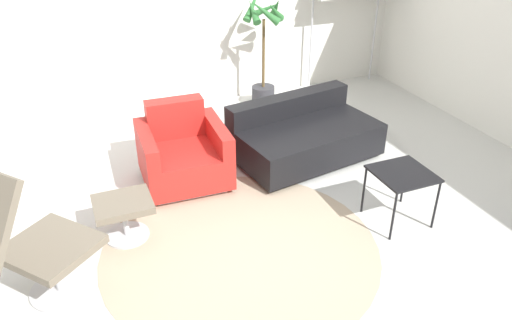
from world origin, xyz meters
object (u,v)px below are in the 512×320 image
at_px(couch_low, 304,137).
at_px(potted_plant, 264,55).
at_px(ottoman, 124,211).
at_px(armchair_red, 183,155).
at_px(side_table, 402,177).

bearing_deg(couch_low, potted_plant, -105.80).
bearing_deg(ottoman, armchair_red, 45.11).
xyz_separation_m(armchair_red, potted_plant, (1.46, 1.44, 0.40)).
bearing_deg(side_table, ottoman, 163.54).
height_order(ottoman, couch_low, couch_low).
xyz_separation_m(armchair_red, couch_low, (1.29, -0.02, -0.05)).
relative_size(ottoman, potted_plant, 0.32).
relative_size(ottoman, couch_low, 0.29).
distance_m(ottoman, couch_low, 2.08).
bearing_deg(ottoman, side_table, -16.46).
xyz_separation_m(ottoman, side_table, (2.21, -0.65, 0.17)).
xyz_separation_m(ottoman, potted_plant, (2.14, 2.12, 0.42)).
xyz_separation_m(ottoman, couch_low, (1.97, 0.66, -0.02)).
bearing_deg(couch_low, ottoman, 9.14).
relative_size(ottoman, armchair_red, 0.56).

